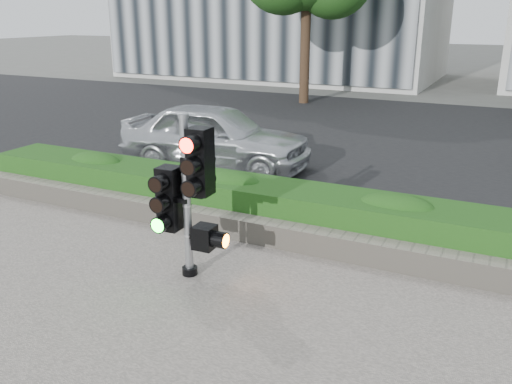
% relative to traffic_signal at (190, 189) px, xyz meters
% --- Properties ---
extents(ground, '(120.00, 120.00, 0.00)m').
position_rel_traffic_signal_xyz_m(ground, '(0.67, -0.57, -1.20)').
color(ground, '#51514C').
rests_on(ground, ground).
extents(road, '(60.00, 13.00, 0.02)m').
position_rel_traffic_signal_xyz_m(road, '(0.67, 9.43, -1.19)').
color(road, black).
rests_on(road, ground).
extents(curb, '(60.00, 0.25, 0.12)m').
position_rel_traffic_signal_xyz_m(curb, '(0.67, 2.58, -1.14)').
color(curb, gray).
rests_on(curb, ground).
extents(stone_wall, '(12.00, 0.32, 0.34)m').
position_rel_traffic_signal_xyz_m(stone_wall, '(0.67, 1.33, -1.00)').
color(stone_wall, gray).
rests_on(stone_wall, sidewalk).
extents(hedge, '(12.00, 1.00, 0.68)m').
position_rel_traffic_signal_xyz_m(hedge, '(0.67, 1.98, -0.83)').
color(hedge, '#327423').
rests_on(hedge, sidewalk).
extents(traffic_signal, '(0.73, 0.54, 2.11)m').
position_rel_traffic_signal_xyz_m(traffic_signal, '(0.00, 0.00, 0.00)').
color(traffic_signal, black).
rests_on(traffic_signal, sidewalk).
extents(car_silver, '(4.29, 2.00, 1.42)m').
position_rel_traffic_signal_xyz_m(car_silver, '(-2.30, 4.60, -0.46)').
color(car_silver, silver).
rests_on(car_silver, road).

